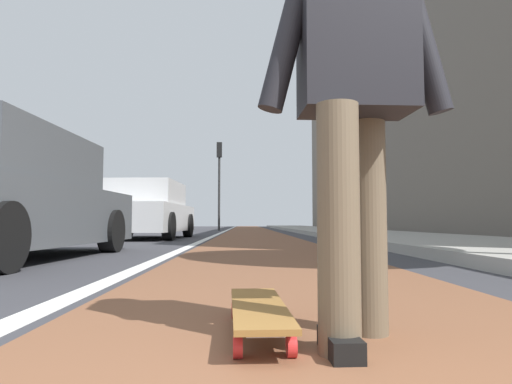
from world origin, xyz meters
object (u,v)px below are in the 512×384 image
at_px(skater_person, 355,81).
at_px(traffic_light, 219,170).
at_px(parked_car_mid, 146,211).
at_px(skateboard, 258,310).

distance_m(skater_person, traffic_light, 23.07).
height_order(parked_car_mid, traffic_light, traffic_light).
bearing_deg(parked_car_mid, skateboard, -165.61).
xyz_separation_m(skater_person, parked_car_mid, (10.63, 3.03, -0.21)).
xyz_separation_m(skater_person, traffic_light, (22.89, 1.79, 2.30)).
bearing_deg(traffic_light, skater_person, -175.54).
relative_size(skateboard, skater_person, 0.52).
bearing_deg(skater_person, traffic_light, 4.46).
distance_m(skater_person, parked_car_mid, 11.06).
relative_size(parked_car_mid, traffic_light, 0.93).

